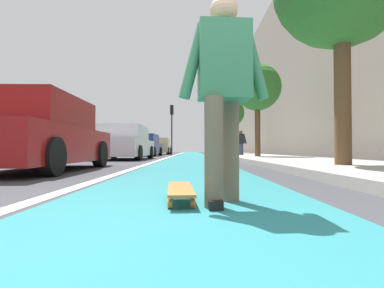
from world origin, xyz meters
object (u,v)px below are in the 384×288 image
(skateboard, at_px, (180,190))
(traffic_light, at_px, (172,120))
(street_tree_mid, at_px, (257,88))
(parked_car_far, at_px, (145,146))
(parked_car_end, at_px, (159,147))
(street_tree_far, at_px, (230,113))
(skater_person, at_px, (223,85))
(parked_car_near, at_px, (39,136))
(pedestrian_distant, at_px, (241,142))
(parked_car_mid, at_px, (125,144))

(skateboard, relative_size, traffic_light, 0.20)
(traffic_light, xyz_separation_m, street_tree_mid, (-11.48, -4.62, 0.27))
(parked_car_far, xyz_separation_m, parked_car_end, (6.66, -0.24, 0.01))
(skateboard, bearing_deg, street_tree_far, -8.93)
(skater_person, relative_size, parked_car_end, 0.39)
(parked_car_near, height_order, traffic_light, traffic_light)
(parked_car_far, relative_size, pedestrian_distant, 2.78)
(traffic_light, xyz_separation_m, street_tree_far, (-2.61, -4.62, 0.27))
(skateboard, xyz_separation_m, parked_car_mid, (10.15, 2.87, 0.60))
(traffic_light, bearing_deg, skater_person, -174.87)
(pedestrian_distant, bearing_deg, parked_car_far, 58.87)
(traffic_light, relative_size, street_tree_mid, 0.99)
(traffic_light, relative_size, street_tree_far, 0.99)
(parked_car_mid, bearing_deg, traffic_light, -6.17)
(skater_person, bearing_deg, parked_car_near, 43.44)
(skateboard, distance_m, street_tree_mid, 11.11)
(traffic_light, height_order, street_tree_far, street_tree_far)
(skater_person, bearing_deg, skateboard, 66.61)
(street_tree_mid, xyz_separation_m, pedestrian_distant, (3.15, 0.20, -2.32))
(parked_car_end, relative_size, traffic_light, 1.00)
(skateboard, distance_m, parked_car_far, 17.28)
(parked_car_far, height_order, parked_car_end, parked_car_end)
(pedestrian_distant, bearing_deg, street_tree_far, -1.96)
(parked_car_near, distance_m, parked_car_far, 13.60)
(parked_car_far, xyz_separation_m, street_tree_mid, (-6.74, -6.13, 2.48))
(parked_car_far, bearing_deg, street_tree_far, -70.83)
(skater_person, height_order, parked_car_near, skater_person)
(skater_person, xyz_separation_m, pedestrian_distant, (13.55, -2.46, -0.08))
(skater_person, height_order, street_tree_mid, street_tree_mid)
(pedestrian_distant, bearing_deg, skateboard, 168.16)
(parked_car_near, xyz_separation_m, parked_car_far, (13.60, 0.13, -0.01))
(street_tree_far, xyz_separation_m, pedestrian_distant, (-5.71, 0.20, -2.31))
(parked_car_mid, relative_size, street_tree_far, 1.03)
(parked_car_mid, height_order, parked_car_end, parked_car_end)
(traffic_light, bearing_deg, parked_car_mid, 173.83)
(parked_car_mid, distance_m, street_tree_far, 11.00)
(parked_car_mid, relative_size, street_tree_mid, 1.03)
(parked_car_end, distance_m, street_tree_mid, 14.84)
(parked_car_near, xyz_separation_m, street_tree_mid, (6.87, -6.00, 2.47))
(skateboard, xyz_separation_m, pedestrian_distant, (13.40, -2.81, 0.77))
(parked_car_far, bearing_deg, pedestrian_distant, -121.13)
(parked_car_end, xyz_separation_m, traffic_light, (-1.93, -1.26, 2.20))
(traffic_light, bearing_deg, street_tree_mid, -158.06)
(parked_car_far, bearing_deg, parked_car_end, -2.08)
(skater_person, distance_m, parked_car_far, 17.48)
(street_tree_mid, relative_size, pedestrian_distant, 2.82)
(skater_person, distance_m, street_tree_far, 19.57)
(skateboard, distance_m, skater_person, 0.92)
(parked_car_end, bearing_deg, parked_car_near, 179.68)
(parked_car_near, distance_m, pedestrian_distant, 11.58)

